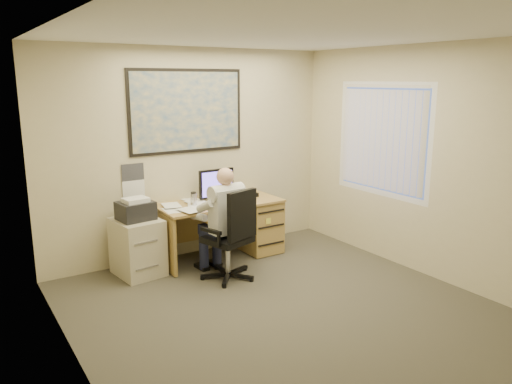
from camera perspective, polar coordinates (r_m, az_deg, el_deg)
room_shell at (r=4.67m, az=4.53°, el=1.04°), size 4.00×4.50×2.70m
desk at (r=6.71m, az=-1.80°, el=-3.28°), size 1.60×0.97×1.15m
world_map at (r=6.48m, az=-7.87°, el=9.13°), size 1.56×0.03×1.06m
wall_calendar at (r=6.32m, az=-13.85°, el=1.28°), size 0.28×0.01×0.42m
window_blinds at (r=6.54m, az=14.20°, el=5.81°), size 0.06×1.40×1.30m
filing_cabinet at (r=6.14m, az=-13.41°, el=-5.56°), size 0.56×0.64×0.95m
office_chair at (r=5.85m, az=-3.15°, el=-7.03°), size 0.81×0.81×1.09m
person at (r=5.82m, az=-3.45°, el=-3.62°), size 0.60×0.81×1.32m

